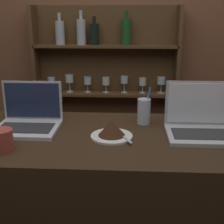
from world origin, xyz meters
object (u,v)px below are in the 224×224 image
(laptop_far, at_px, (200,124))
(laptop_near, at_px, (28,119))
(cake_plate, at_px, (112,130))
(coffee_cup, at_px, (2,140))
(water_glass, at_px, (144,111))

(laptop_far, bearing_deg, laptop_near, 177.72)
(cake_plate, bearing_deg, laptop_far, 9.32)
(laptop_near, relative_size, coffee_cup, 3.21)
(water_glass, distance_m, coffee_cup, 0.68)
(water_glass, relative_size, coffee_cup, 2.04)
(cake_plate, xyz_separation_m, water_glass, (0.15, 0.19, 0.03))
(water_glass, bearing_deg, laptop_far, -26.90)
(cake_plate, bearing_deg, laptop_near, 166.41)
(laptop_near, bearing_deg, water_glass, 9.78)
(cake_plate, distance_m, coffee_cup, 0.46)
(laptop_near, bearing_deg, coffee_cup, -96.78)
(laptop_near, bearing_deg, laptop_far, -2.28)
(laptop_near, xyz_separation_m, water_glass, (0.56, 0.10, 0.02))
(laptop_near, height_order, cake_plate, laptop_near)
(coffee_cup, bearing_deg, water_glass, 30.87)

